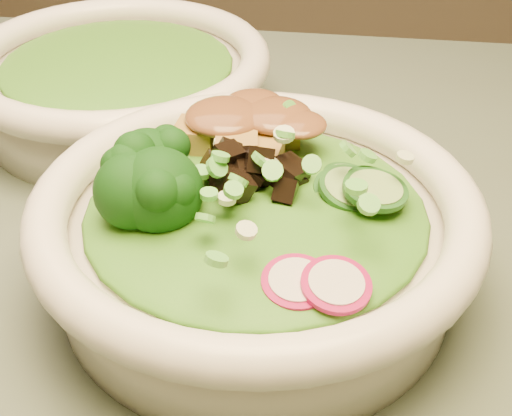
# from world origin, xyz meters

# --- Properties ---
(dining_table) EXTENTS (1.20, 0.80, 0.75)m
(dining_table) POSITION_xyz_m (0.00, 0.00, 0.64)
(dining_table) COLOR black
(dining_table) RESTS_ON ground
(salad_bowl) EXTENTS (0.29, 0.29, 0.08)m
(salad_bowl) POSITION_xyz_m (0.08, -0.05, 0.79)
(salad_bowl) COLOR white
(salad_bowl) RESTS_ON dining_table
(side_bowl) EXTENTS (0.28, 0.28, 0.07)m
(side_bowl) POSITION_xyz_m (-0.07, 0.16, 0.79)
(side_bowl) COLOR white
(side_bowl) RESTS_ON dining_table
(lettuce_bed) EXTENTS (0.22, 0.22, 0.03)m
(lettuce_bed) POSITION_xyz_m (0.08, -0.05, 0.81)
(lettuce_bed) COLOR #206214
(lettuce_bed) RESTS_ON salad_bowl
(side_lettuce) EXTENTS (0.18, 0.18, 0.02)m
(side_lettuce) POSITION_xyz_m (-0.07, 0.16, 0.81)
(side_lettuce) COLOR #206214
(side_lettuce) RESTS_ON side_bowl
(broccoli_florets) EXTENTS (0.09, 0.08, 0.05)m
(broccoli_florets) POSITION_xyz_m (0.02, -0.07, 0.83)
(broccoli_florets) COLOR black
(broccoli_florets) RESTS_ON salad_bowl
(radish_slices) EXTENTS (0.12, 0.05, 0.02)m
(radish_slices) POSITION_xyz_m (0.10, -0.12, 0.82)
(radish_slices) COLOR #9E0C46
(radish_slices) RESTS_ON salad_bowl
(cucumber_slices) EXTENTS (0.08, 0.08, 0.04)m
(cucumber_slices) POSITION_xyz_m (0.15, -0.03, 0.83)
(cucumber_slices) COLOR #96BF6A
(cucumber_slices) RESTS_ON salad_bowl
(mushroom_heap) EXTENTS (0.08, 0.08, 0.04)m
(mushroom_heap) POSITION_xyz_m (0.08, -0.04, 0.83)
(mushroom_heap) COLOR black
(mushroom_heap) RESTS_ON salad_bowl
(tofu_cubes) EXTENTS (0.10, 0.07, 0.04)m
(tofu_cubes) POSITION_xyz_m (0.07, 0.02, 0.83)
(tofu_cubes) COLOR #A87F38
(tofu_cubes) RESTS_ON salad_bowl
(peanut_sauce) EXTENTS (0.07, 0.06, 0.02)m
(peanut_sauce) POSITION_xyz_m (0.07, 0.02, 0.84)
(peanut_sauce) COLOR brown
(peanut_sauce) RESTS_ON tofu_cubes
(scallion_garnish) EXTENTS (0.20, 0.20, 0.03)m
(scallion_garnish) POSITION_xyz_m (0.08, -0.05, 0.84)
(scallion_garnish) COLOR #5BBA41
(scallion_garnish) RESTS_ON salad_bowl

